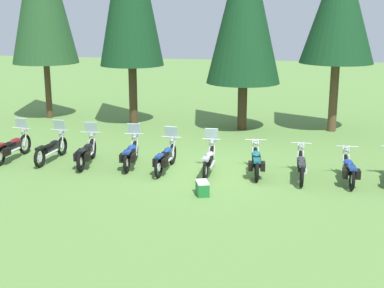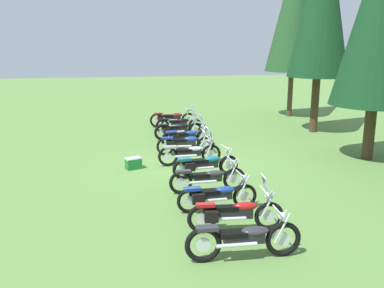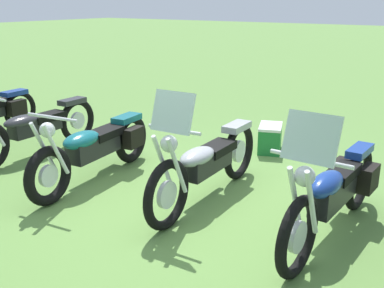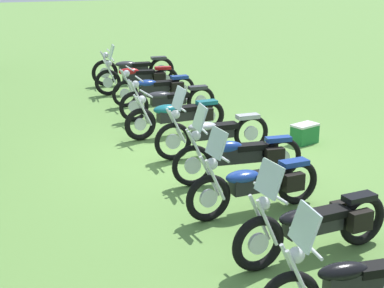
% 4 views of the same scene
% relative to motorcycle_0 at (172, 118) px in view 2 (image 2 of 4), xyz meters
% --- Properties ---
extents(ground_plane, '(80.00, 80.00, 0.00)m').
position_rel_motorcycle_0_xyz_m(ground_plane, '(7.11, -0.06, -0.48)').
color(ground_plane, '#608C42').
extents(motorcycle_0, '(0.70, 2.39, 1.38)m').
position_rel_motorcycle_0_xyz_m(motorcycle_0, '(0.00, 0.00, 0.00)').
color(motorcycle_0, black).
rests_on(motorcycle_0, ground_plane).
extents(motorcycle_1, '(0.71, 2.29, 1.35)m').
position_rel_motorcycle_0_xyz_m(motorcycle_1, '(1.42, 0.19, -0.03)').
color(motorcycle_1, black).
rests_on(motorcycle_1, ground_plane).
extents(motorcycle_2, '(0.80, 2.31, 1.37)m').
position_rel_motorcycle_0_xyz_m(motorcycle_2, '(2.82, -0.07, -0.02)').
color(motorcycle_2, black).
rests_on(motorcycle_2, ground_plane).
extents(motorcycle_3, '(0.75, 2.22, 1.36)m').
position_rel_motorcycle_0_xyz_m(motorcycle_3, '(4.35, 0.06, -0.02)').
color(motorcycle_3, black).
rests_on(motorcycle_3, ground_plane).
extents(motorcycle_4, '(0.69, 2.30, 1.36)m').
position_rel_motorcycle_0_xyz_m(motorcycle_4, '(5.62, -0.20, -0.01)').
color(motorcycle_4, black).
rests_on(motorcycle_4, ground_plane).
extents(motorcycle_5, '(0.60, 2.32, 1.37)m').
position_rel_motorcycle_0_xyz_m(motorcycle_5, '(7.07, -0.21, -0.01)').
color(motorcycle_5, black).
rests_on(motorcycle_5, ground_plane).
extents(motorcycle_6, '(0.77, 2.27, 0.99)m').
position_rel_motorcycle_0_xyz_m(motorcycle_6, '(8.56, 0.01, -0.04)').
color(motorcycle_6, black).
rests_on(motorcycle_6, ground_plane).
extents(motorcycle_7, '(0.65, 2.33, 1.00)m').
position_rel_motorcycle_0_xyz_m(motorcycle_7, '(9.98, -0.17, -0.04)').
color(motorcycle_7, black).
rests_on(motorcycle_7, ground_plane).
extents(motorcycle_8, '(0.70, 2.20, 0.99)m').
position_rel_motorcycle_0_xyz_m(motorcycle_8, '(11.42, -0.27, -0.05)').
color(motorcycle_8, black).
rests_on(motorcycle_8, ground_plane).
extents(motorcycle_9, '(0.74, 2.31, 1.36)m').
position_rel_motorcycle_0_xyz_m(motorcycle_9, '(12.74, -0.11, -0.02)').
color(motorcycle_9, black).
rests_on(motorcycle_9, ground_plane).
extents(motorcycle_10, '(0.62, 2.45, 1.03)m').
position_rel_motorcycle_0_xyz_m(motorcycle_10, '(14.04, -0.27, -0.02)').
color(motorcycle_10, black).
rests_on(motorcycle_10, ground_plane).
extents(pine_tree_0, '(3.12, 3.12, 9.73)m').
position_rel_motorcycle_0_xyz_m(pine_tree_0, '(-2.14, 7.33, 5.70)').
color(pine_tree_0, '#4C3823').
rests_on(pine_tree_0, ground_plane).
extents(pine_tree_2, '(3.18, 3.18, 8.63)m').
position_rel_motorcycle_0_xyz_m(pine_tree_2, '(7.38, 6.58, 4.85)').
color(pine_tree_2, '#42301E').
rests_on(pine_tree_2, ground_plane).
extents(picnic_cooler, '(0.50, 0.62, 0.41)m').
position_rel_motorcycle_0_xyz_m(picnic_cooler, '(7.23, -2.28, -0.28)').
color(picnic_cooler, '#1E7233').
rests_on(picnic_cooler, ground_plane).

